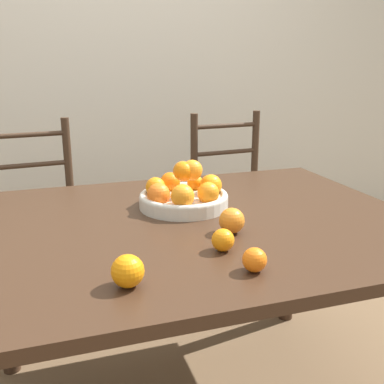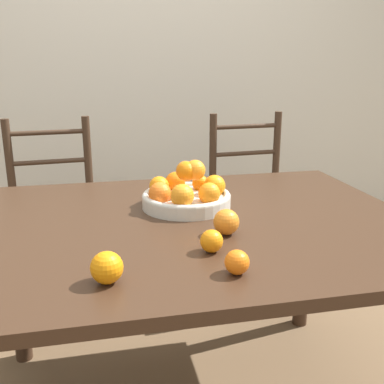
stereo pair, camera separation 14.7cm
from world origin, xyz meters
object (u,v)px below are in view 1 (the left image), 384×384
(fruit_bowl, at_px, (184,194))
(orange_loose_3, at_px, (255,260))
(orange_loose_0, at_px, (232,221))
(orange_loose_1, at_px, (128,271))
(chair_right, at_px, (235,209))
(orange_loose_2, at_px, (223,240))
(chair_left, at_px, (37,231))

(fruit_bowl, relative_size, orange_loose_3, 5.12)
(orange_loose_0, bearing_deg, orange_loose_1, -146.48)
(fruit_bowl, height_order, orange_loose_0, fruit_bowl)
(chair_right, bearing_deg, orange_loose_0, -118.52)
(orange_loose_2, height_order, chair_left, chair_left)
(orange_loose_2, xyz_separation_m, chair_left, (-0.51, 1.11, -0.32))
(orange_loose_2, relative_size, chair_right, 0.06)
(orange_loose_0, distance_m, orange_loose_2, 0.14)
(chair_left, xyz_separation_m, chair_right, (1.04, 0.00, 0.00))
(chair_left, relative_size, chair_right, 1.00)
(chair_right, bearing_deg, orange_loose_2, -119.40)
(orange_loose_1, relative_size, orange_loose_2, 1.23)
(chair_left, bearing_deg, fruit_bowl, -58.96)
(orange_loose_1, relative_size, chair_right, 0.08)
(orange_loose_1, bearing_deg, orange_loose_2, 23.00)
(orange_loose_1, bearing_deg, chair_right, 56.75)
(fruit_bowl, height_order, chair_right, chair_right)
(orange_loose_3, bearing_deg, chair_right, 68.18)
(fruit_bowl, bearing_deg, orange_loose_2, -91.39)
(orange_loose_2, height_order, chair_right, chair_right)
(chair_right, bearing_deg, orange_loose_3, -115.90)
(fruit_bowl, bearing_deg, orange_loose_3, -88.33)
(orange_loose_2, distance_m, orange_loose_3, 0.14)
(orange_loose_2, xyz_separation_m, orange_loose_3, (0.03, -0.14, -0.00))
(orange_loose_0, xyz_separation_m, orange_loose_2, (-0.07, -0.12, -0.01))
(orange_loose_0, distance_m, chair_left, 1.20)
(fruit_bowl, bearing_deg, chair_right, 54.24)
(orange_loose_0, relative_size, chair_left, 0.08)
(orange_loose_2, distance_m, chair_right, 1.27)
(orange_loose_1, distance_m, chair_left, 1.30)
(orange_loose_3, bearing_deg, orange_loose_2, 100.24)
(orange_loose_1, xyz_separation_m, chair_right, (0.81, 1.23, -0.33))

